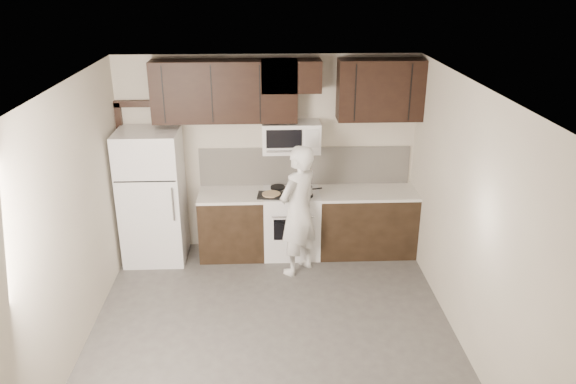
{
  "coord_description": "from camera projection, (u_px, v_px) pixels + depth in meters",
  "views": [
    {
      "loc": [
        -0.05,
        -5.06,
        3.72
      ],
      "look_at": [
        0.21,
        0.9,
        1.33
      ],
      "focal_mm": 35.0,
      "sensor_mm": 36.0,
      "label": 1
    }
  ],
  "objects": [
    {
      "name": "baking_tray",
      "position": [
        271.0,
        195.0,
        7.43
      ],
      "size": [
        0.39,
        0.3,
        0.02
      ],
      "primitive_type": "cube",
      "rotation": [
        0.0,
        0.0,
        -0.09
      ],
      "color": "black",
      "rests_on": "counter_run"
    },
    {
      "name": "door_trim",
      "position": [
        127.0,
        164.0,
        7.59
      ],
      "size": [
        0.5,
        0.08,
        2.12
      ],
      "color": "black",
      "rests_on": "floor"
    },
    {
      "name": "backsplash",
      "position": [
        305.0,
        166.0,
        7.74
      ],
      "size": [
        2.9,
        0.02,
        0.54
      ],
      "primitive_type": "cube",
      "color": "beige",
      "rests_on": "counter_run"
    },
    {
      "name": "back_wall",
      "position": [
        269.0,
        154.0,
        7.67
      ],
      "size": [
        4.0,
        0.0,
        4.0
      ],
      "primitive_type": "plane",
      "rotation": [
        1.57,
        0.0,
        0.0
      ],
      "color": "#BDB2A1",
      "rests_on": "ground"
    },
    {
      "name": "pizza",
      "position": [
        271.0,
        194.0,
        7.42
      ],
      "size": [
        0.27,
        0.27,
        0.02
      ],
      "primitive_type": "cylinder",
      "rotation": [
        0.0,
        0.0,
        -0.09
      ],
      "color": "beige",
      "rests_on": "baking_tray"
    },
    {
      "name": "person",
      "position": [
        298.0,
        211.0,
        7.1
      ],
      "size": [
        0.73,
        0.74,
        1.72
      ],
      "primitive_type": "imported",
      "rotation": [
        0.0,
        0.0,
        3.96
      ],
      "color": "white",
      "rests_on": "floor"
    },
    {
      "name": "floor",
      "position": [
        272.0,
        337.0,
        6.08
      ],
      "size": [
        4.5,
        4.5,
        0.0
      ],
      "primitive_type": "plane",
      "color": "#4B4946",
      "rests_on": "ground"
    },
    {
      "name": "counter_run",
      "position": [
        313.0,
        222.0,
        7.74
      ],
      "size": [
        2.95,
        0.64,
        0.91
      ],
      "color": "black",
      "rests_on": "floor"
    },
    {
      "name": "microwave",
      "position": [
        291.0,
        137.0,
        7.39
      ],
      "size": [
        0.76,
        0.42,
        0.4
      ],
      "color": "white",
      "rests_on": "upper_cabinets"
    },
    {
      "name": "saucepan",
      "position": [
        306.0,
        191.0,
        7.4
      ],
      "size": [
        0.31,
        0.18,
        0.17
      ],
      "color": "silver",
      "rests_on": "stove"
    },
    {
      "name": "upper_cabinets",
      "position": [
        284.0,
        89.0,
        7.17
      ],
      "size": [
        3.48,
        0.35,
        0.78
      ],
      "color": "black",
      "rests_on": "back_wall"
    },
    {
      "name": "refrigerator",
      "position": [
        153.0,
        197.0,
        7.44
      ],
      "size": [
        0.8,
        0.76,
        1.8
      ],
      "color": "white",
      "rests_on": "floor"
    },
    {
      "name": "ceiling",
      "position": [
        269.0,
        89.0,
        5.08
      ],
      "size": [
        4.5,
        4.5,
        0.0
      ],
      "primitive_type": "plane",
      "rotation": [
        3.14,
        0.0,
        0.0
      ],
      "color": "white",
      "rests_on": "back_wall"
    },
    {
      "name": "stove",
      "position": [
        291.0,
        223.0,
        7.72
      ],
      "size": [
        0.76,
        0.66,
        0.94
      ],
      "color": "white",
      "rests_on": "floor"
    }
  ]
}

